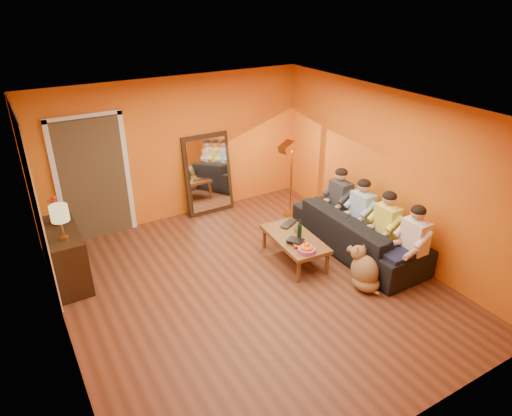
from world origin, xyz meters
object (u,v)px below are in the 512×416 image
coffee_table (294,249)px  person_mid_left (386,228)px  sofa (358,232)px  laptop (292,224)px  sideboard (67,256)px  tumbler (297,230)px  mirror_frame (208,174)px  person_far_right (340,201)px  person_far_left (414,244)px  table_lamp (61,223)px  wine_bottle (300,229)px  vase (57,217)px  person_mid_right (362,214)px  floor_lamp (291,180)px  dog (365,268)px

coffee_table → person_mid_left: 1.46m
sofa → laptop: size_ratio=6.53×
sideboard → tumbler: bearing=-18.6°
mirror_frame → person_far_right: bearing=-51.1°
person_far_left → table_lamp: bearing=153.0°
wine_bottle → laptop: 0.44m
sideboard → coffee_table: size_ratio=0.97×
table_lamp → mirror_frame: bearing=26.3°
sofa → vase: 4.64m
person_mid_right → wine_bottle: bearing=172.7°
floor_lamp → dog: bearing=-115.0°
floor_lamp → laptop: size_ratio=3.91×
sofa → wine_bottle: size_ratio=7.75×
coffee_table → vase: (-3.19, 1.48, 0.75)m
tumbler → wine_bottle: bearing=-112.4°
tumbler → vase: bearing=157.6°
vase → sideboard: bearing=-90.0°
sofa → vase: vase is taller
sofa → tumbler: 1.03m
sofa → laptop: bearing=53.6°
person_mid_right → vase: (-4.37, 1.68, 0.35)m
sofa → tumbler: (-0.93, 0.42, 0.11)m
coffee_table → person_far_right: 1.30m
tumbler → vase: (-3.31, 1.36, 0.49)m
wine_bottle → vase: 3.60m
table_lamp → tumbler: 3.46m
coffee_table → vase: size_ratio=5.81×
person_mid_left → person_mid_right: size_ratio=1.00×
sofa → person_far_right: (0.13, 0.65, 0.26)m
laptop → floor_lamp: bearing=29.9°
tumbler → floor_lamp: bearing=59.5°
coffee_table → tumbler: 0.31m
table_lamp → person_far_left: bearing=-27.0°
floor_lamp → person_mid_right: (0.33, -1.56, -0.11)m
table_lamp → person_mid_right: size_ratio=0.42×
wine_bottle → sideboard: bearing=158.4°
sideboard → coffee_table: sideboard is taller
table_lamp → person_far_left: table_lamp is taller
person_mid_left → sideboard: bearing=155.6°
person_mid_left → tumbler: (-1.06, 0.87, -0.14)m
dog → person_mid_left: (0.73, 0.37, 0.28)m
dog → person_far_left: person_far_left is taller
person_far_left → tumbler: bearing=126.9°
table_lamp → dog: size_ratio=0.77×
laptop → person_far_left: bearing=-85.1°
person_mid_left → vase: (-4.37, 2.23, 0.35)m
table_lamp → coffee_table: bearing=-16.3°
mirror_frame → floor_lamp: bearing=-37.1°
coffee_table → person_far_left: bearing=-43.6°
coffee_table → tumbler: (0.12, 0.12, 0.26)m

